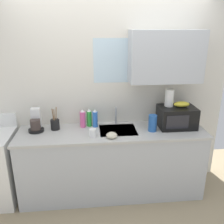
{
  "coord_description": "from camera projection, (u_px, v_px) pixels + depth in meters",
  "views": [
    {
      "loc": [
        -0.28,
        -2.79,
        2.14
      ],
      "look_at": [
        0.0,
        0.0,
        1.15
      ],
      "focal_mm": 39.21,
      "sensor_mm": 36.0,
      "label": 1
    }
  ],
  "objects": [
    {
      "name": "kitchen_wall_assembly",
      "position": [
        119.0,
        89.0,
        3.21
      ],
      "size": [
        3.12,
        0.42,
        2.5
      ],
      "color": "silver",
      "rests_on": "ground"
    },
    {
      "name": "counter_unit",
      "position": [
        112.0,
        162.0,
        3.2
      ],
      "size": [
        2.35,
        0.63,
        0.9
      ],
      "color": "#B2B7BC",
      "rests_on": "ground"
    },
    {
      "name": "sink_faucet",
      "position": [
        116.0,
        115.0,
        3.25
      ],
      "size": [
        0.03,
        0.03,
        0.23
      ],
      "primitive_type": "cylinder",
      "color": "#B2B5BA",
      "rests_on": "counter_unit"
    },
    {
      "name": "microwave",
      "position": [
        177.0,
        117.0,
        3.14
      ],
      "size": [
        0.46,
        0.35,
        0.27
      ],
      "color": "black",
      "rests_on": "counter_unit"
    },
    {
      "name": "banana_bunch",
      "position": [
        182.0,
        104.0,
        3.09
      ],
      "size": [
        0.2,
        0.11,
        0.07
      ],
      "primitive_type": "ellipsoid",
      "color": "gold",
      "rests_on": "microwave"
    },
    {
      "name": "paper_towel_roll",
      "position": [
        169.0,
        98.0,
        3.09
      ],
      "size": [
        0.11,
        0.11,
        0.22
      ],
      "primitive_type": "cylinder",
      "color": "white",
      "rests_on": "microwave"
    },
    {
      "name": "coffee_maker",
      "position": [
        36.0,
        123.0,
        3.03
      ],
      "size": [
        0.19,
        0.21,
        0.28
      ],
      "color": "black",
      "rests_on": "counter_unit"
    },
    {
      "name": "dish_soap_bottle_blue",
      "position": [
        95.0,
        118.0,
        3.15
      ],
      "size": [
        0.07,
        0.07,
        0.24
      ],
      "color": "blue",
      "rests_on": "counter_unit"
    },
    {
      "name": "dish_soap_bottle_green",
      "position": [
        89.0,
        118.0,
        3.17
      ],
      "size": [
        0.06,
        0.06,
        0.24
      ],
      "color": "green",
      "rests_on": "counter_unit"
    },
    {
      "name": "dish_soap_bottle_pink",
      "position": [
        83.0,
        119.0,
        3.14
      ],
      "size": [
        0.07,
        0.07,
        0.24
      ],
      "color": "#E55999",
      "rests_on": "counter_unit"
    },
    {
      "name": "cereal_canister",
      "position": [
        153.0,
        123.0,
        3.02
      ],
      "size": [
        0.1,
        0.1,
        0.21
      ],
      "primitive_type": "cylinder",
      "color": "#2659A5",
      "rests_on": "counter_unit"
    },
    {
      "name": "mug_white",
      "position": [
        93.0,
        133.0,
        2.89
      ],
      "size": [
        0.08,
        0.08,
        0.09
      ],
      "primitive_type": "cylinder",
      "color": "white",
      "rests_on": "counter_unit"
    },
    {
      "name": "utensil_crock",
      "position": [
        55.0,
        124.0,
        3.08
      ],
      "size": [
        0.11,
        0.11,
        0.3
      ],
      "color": "black",
      "rests_on": "counter_unit"
    },
    {
      "name": "small_bowl",
      "position": [
        112.0,
        135.0,
        2.86
      ],
      "size": [
        0.13,
        0.13,
        0.06
      ],
      "primitive_type": "ellipsoid",
      "color": "beige",
      "rests_on": "counter_unit"
    }
  ]
}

